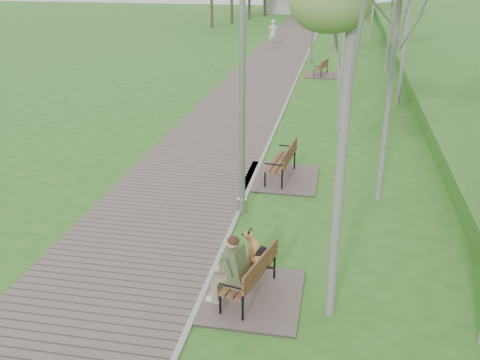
% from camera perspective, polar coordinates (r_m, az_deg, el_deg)
% --- Properties ---
extents(ground, '(120.00, 120.00, 0.00)m').
position_cam_1_polar(ground, '(11.42, -1.46, -6.54)').
color(ground, '#2B6B21').
rests_on(ground, ground).
extents(walkway, '(3.50, 67.00, 0.04)m').
position_cam_1_polar(walkway, '(31.96, 3.72, 12.63)').
color(walkway, '#6C5B57').
rests_on(walkway, ground).
extents(kerb, '(0.10, 67.00, 0.05)m').
position_cam_1_polar(kerb, '(31.80, 6.92, 12.48)').
color(kerb, '#999993').
rests_on(kerb, ground).
extents(bench_main, '(1.78, 1.98, 1.55)m').
position_cam_1_polar(bench_main, '(9.44, 0.58, -10.30)').
color(bench_main, '#6C5B57').
rests_on(bench_main, ground).
extents(bench_second, '(1.94, 2.16, 1.19)m').
position_cam_1_polar(bench_second, '(14.51, 4.33, 0.97)').
color(bench_second, '#6C5B57').
rests_on(bench_second, ground).
extents(bench_third, '(1.58, 1.76, 0.97)m').
position_cam_1_polar(bench_third, '(27.99, 8.60, 11.32)').
color(bench_third, '#6C5B57').
rests_on(bench_third, ground).
extents(lamp_post_near, '(0.23, 0.23, 5.89)m').
position_cam_1_polar(lamp_post_near, '(11.73, 0.25, 8.75)').
color(lamp_post_near, '#929499').
rests_on(lamp_post_near, ground).
extents(lamp_post_second, '(0.22, 0.22, 5.76)m').
position_cam_1_polar(lamp_post_second, '(30.98, 7.78, 17.15)').
color(lamp_post_second, '#929499').
rests_on(lamp_post_second, ground).
extents(lamp_post_third, '(0.19, 0.19, 4.79)m').
position_cam_1_polar(lamp_post_third, '(44.29, 8.68, 18.13)').
color(lamp_post_third, '#929499').
rests_on(lamp_post_third, ground).
extents(pedestrian_near, '(0.73, 0.56, 1.78)m').
position_cam_1_polar(pedestrian_near, '(37.05, 3.51, 15.38)').
color(pedestrian_near, silver).
rests_on(pedestrian_near, ground).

